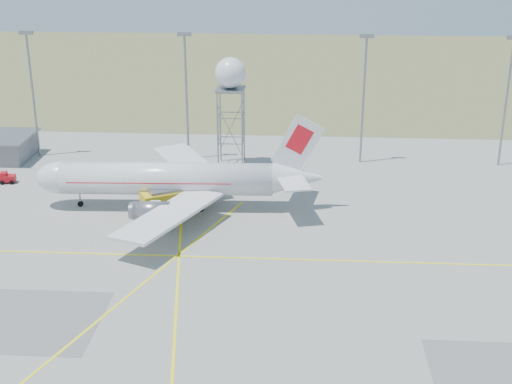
# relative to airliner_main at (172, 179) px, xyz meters

# --- Properties ---
(grass_strip) EXTENTS (400.00, 120.00, 0.03)m
(grass_strip) POSITION_rel_airliner_main_xyz_m (8.94, 95.10, -4.04)
(grass_strip) COLOR #555E34
(grass_strip) RESTS_ON ground
(mast_a) EXTENTS (2.20, 0.50, 20.50)m
(mast_a) POSITION_rel_airliner_main_xyz_m (-26.06, 21.10, 8.02)
(mast_a) COLOR slate
(mast_a) RESTS_ON ground
(mast_b) EXTENTS (2.20, 0.50, 20.50)m
(mast_b) POSITION_rel_airliner_main_xyz_m (-1.06, 21.10, 8.02)
(mast_b) COLOR slate
(mast_b) RESTS_ON ground
(mast_c) EXTENTS (2.20, 0.50, 20.50)m
(mast_c) POSITION_rel_airliner_main_xyz_m (26.94, 21.10, 8.02)
(mast_c) COLOR slate
(mast_c) RESTS_ON ground
(mast_d) EXTENTS (2.20, 0.50, 20.50)m
(mast_d) POSITION_rel_airliner_main_xyz_m (48.94, 21.10, 8.02)
(mast_d) COLOR slate
(mast_d) RESTS_ON ground
(airliner_main) EXTENTS (38.86, 37.76, 13.22)m
(airliner_main) POSITION_rel_airliner_main_xyz_m (0.00, 0.00, 0.00)
(airliner_main) COLOR silver
(airliner_main) RESTS_ON ground
(radar_tower) EXTENTS (4.76, 4.76, 17.22)m
(radar_tower) POSITION_rel_airliner_main_xyz_m (6.29, 18.35, 5.61)
(radar_tower) COLOR slate
(radar_tower) RESTS_ON ground
(fire_truck) EXTENTS (9.10, 6.74, 3.51)m
(fire_truck) POSITION_rel_airliner_main_xyz_m (0.69, -1.18, -2.37)
(fire_truck) COLOR gold
(fire_truck) RESTS_ON ground
(baggage_tug) EXTENTS (2.40, 2.05, 1.71)m
(baggage_tug) POSITION_rel_airliner_main_xyz_m (-26.29, 7.92, -3.40)
(baggage_tug) COLOR #B20C17
(baggage_tug) RESTS_ON ground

